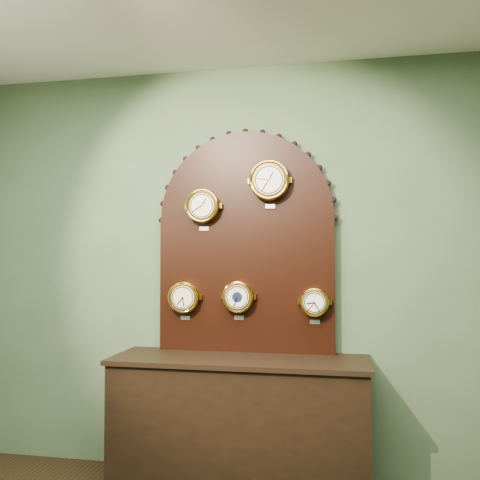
% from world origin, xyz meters
% --- Properties ---
extents(wall_back, '(4.00, 0.00, 4.00)m').
position_xyz_m(wall_back, '(0.00, 2.50, 1.40)').
color(wall_back, '#496243').
rests_on(wall_back, ground).
extents(shop_counter, '(1.60, 0.50, 0.80)m').
position_xyz_m(shop_counter, '(0.00, 2.23, 0.40)').
color(shop_counter, black).
rests_on(shop_counter, ground_plane).
extents(display_board, '(1.26, 0.06, 1.53)m').
position_xyz_m(display_board, '(0.00, 2.45, 1.63)').
color(display_board, black).
rests_on(display_board, shop_counter).
extents(roman_clock, '(0.23, 0.08, 0.28)m').
position_xyz_m(roman_clock, '(-0.28, 2.38, 1.82)').
color(roman_clock, gold).
rests_on(roman_clock, display_board).
extents(arabic_clock, '(0.27, 0.08, 0.32)m').
position_xyz_m(arabic_clock, '(0.17, 2.38, 1.98)').
color(arabic_clock, gold).
rests_on(arabic_clock, display_board).
extents(hygrometer, '(0.21, 0.08, 0.27)m').
position_xyz_m(hygrometer, '(-0.42, 2.38, 1.20)').
color(hygrometer, gold).
rests_on(hygrometer, display_board).
extents(barometer, '(0.21, 0.08, 0.26)m').
position_xyz_m(barometer, '(-0.04, 2.38, 1.20)').
color(barometer, gold).
rests_on(barometer, display_board).
extents(tide_clock, '(0.19, 0.08, 0.24)m').
position_xyz_m(tide_clock, '(0.47, 2.38, 1.18)').
color(tide_clock, gold).
rests_on(tide_clock, display_board).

